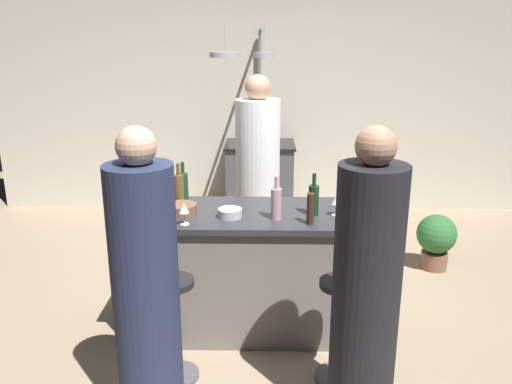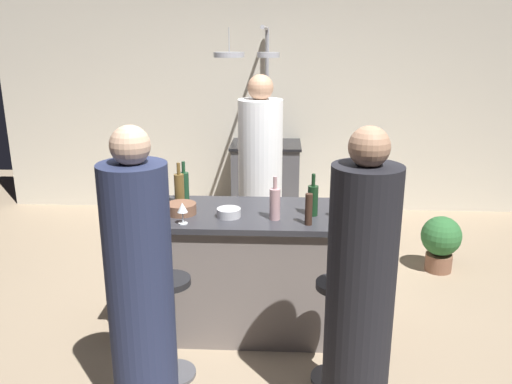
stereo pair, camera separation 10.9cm
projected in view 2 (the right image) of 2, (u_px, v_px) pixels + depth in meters
The scene contains 21 objects.
ground_plane at pixel (255, 325), 3.93m from camera, with size 9.00×9.00×0.00m, color gray.
back_wall at pixel (267, 103), 6.28m from camera, with size 6.40×0.16×2.60m, color beige.
kitchen_island at pixel (255, 270), 3.80m from camera, with size 1.80×0.72×0.90m.
stove_range at pixel (266, 181), 6.14m from camera, with size 0.80×0.64×0.89m.
chef at pixel (260, 187), 4.53m from camera, with size 0.38×0.38×1.78m.
bar_stool_right at pixel (335, 327), 3.20m from camera, with size 0.28×0.28×0.68m.
guest_right at pixel (360, 298), 2.72m from camera, with size 0.35×0.35×1.68m.
bar_stool_left at pixel (171, 323), 3.25m from camera, with size 0.28×0.28×0.68m.
guest_left at pixel (140, 292), 2.79m from camera, with size 0.35×0.35×1.67m.
overhead_pot_rack at pixel (257, 80), 5.31m from camera, with size 0.59×1.52×2.17m.
potted_plant at pixel (441, 240), 4.76m from camera, with size 0.36×0.36×0.52m.
pepper_mill at pixel (309, 209), 3.39m from camera, with size 0.05×0.05×0.21m, color #382319.
wine_bottle_green at pixel (184, 185), 3.91m from camera, with size 0.07×0.07×0.29m.
wine_bottle_red at pixel (313, 200), 3.57m from camera, with size 0.07×0.07×0.29m.
wine_bottle_amber at pixel (179, 188), 3.79m from camera, with size 0.07×0.07×0.31m.
wine_bottle_rose at pixel (275, 203), 3.49m from camera, with size 0.07×0.07×0.30m.
wine_glass_by_chef at pixel (182, 209), 3.41m from camera, with size 0.07×0.07×0.15m.
wine_glass_near_right_guest at pixel (372, 204), 3.49m from camera, with size 0.07×0.07×0.15m.
wine_glass_near_left_guest at pixel (336, 201), 3.55m from camera, with size 0.07×0.07×0.15m.
mixing_bowl_wooden at pixel (181, 209), 3.62m from camera, with size 0.21×0.21×0.07m, color brown.
mixing_bowl_steel at pixel (229, 213), 3.56m from camera, with size 0.16×0.16×0.06m, color #B7B7BC.
Camera 2 is at (0.18, -3.47, 2.09)m, focal length 36.81 mm.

